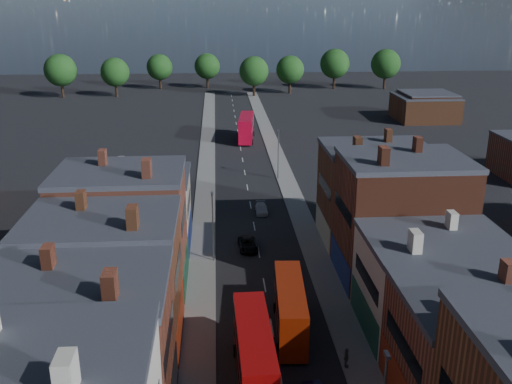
{
  "coord_description": "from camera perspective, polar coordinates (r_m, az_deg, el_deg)",
  "views": [
    {
      "loc": [
        -4.47,
        -28.01,
        27.87
      ],
      "look_at": [
        0.0,
        36.58,
        5.83
      ],
      "focal_mm": 40.0,
      "sensor_mm": 36.0,
      "label": 1
    }
  ],
  "objects": [
    {
      "name": "lamp_post_3",
      "position": [
        91.52,
        2.24,
        4.12
      ],
      "size": [
        0.25,
        0.7,
        8.12
      ],
      "color": "slate",
      "rests_on": "ground"
    },
    {
      "name": "car_2",
      "position": [
        66.89,
        -0.82,
        -5.25
      ],
      "size": [
        2.35,
        4.61,
        1.25
      ],
      "primitive_type": "imported",
      "rotation": [
        0.0,
        0.0,
        0.06
      ],
      "color": "black",
      "rests_on": "ground"
    },
    {
      "name": "bus_2",
      "position": [
        117.93,
        -0.97,
        6.49
      ],
      "size": [
        3.82,
        11.97,
        5.08
      ],
      "rotation": [
        0.0,
        0.0,
        -0.1
      ],
      "color": "red",
      "rests_on": "ground"
    },
    {
      "name": "pavement_east",
      "position": [
        83.54,
        3.81,
        -0.69
      ],
      "size": [
        3.0,
        200.0,
        0.12
      ],
      "primitive_type": "cube",
      "color": "gray",
      "rests_on": "ground"
    },
    {
      "name": "ped_3",
      "position": [
        47.38,
        9.02,
        -16.06
      ],
      "size": [
        0.63,
        1.07,
        1.71
      ],
      "primitive_type": "imported",
      "rotation": [
        0.0,
        0.0,
        1.39
      ],
      "color": "#5B564E",
      "rests_on": "pavement_east"
    },
    {
      "name": "bus_0",
      "position": [
        44.44,
        -0.18,
        -15.89
      ],
      "size": [
        2.98,
        11.13,
        4.79
      ],
      "rotation": [
        0.0,
        0.0,
        0.02
      ],
      "color": "#AA0909",
      "rests_on": "ground"
    },
    {
      "name": "car_3",
      "position": [
        78.06,
        0.55,
        -1.68
      ],
      "size": [
        1.6,
        3.93,
        1.14
      ],
      "primitive_type": "imported",
      "rotation": [
        0.0,
        0.0,
        -0.0
      ],
      "color": "silver",
      "rests_on": "ground"
    },
    {
      "name": "lamp_post_2",
      "position": [
        62.47,
        -4.35,
        -3.03
      ],
      "size": [
        0.25,
        0.7,
        8.12
      ],
      "color": "slate",
      "rests_on": "ground"
    },
    {
      "name": "bus_1",
      "position": [
        50.57,
        3.44,
        -11.49
      ],
      "size": [
        3.08,
        10.42,
        4.44
      ],
      "rotation": [
        0.0,
        0.0,
        -0.06
      ],
      "color": "#9D2208",
      "rests_on": "ground"
    },
    {
      "name": "pavement_west",
      "position": [
        82.84,
        -5.13,
        -0.9
      ],
      "size": [
        3.0,
        200.0,
        0.12
      ],
      "primitive_type": "cube",
      "color": "gray",
      "rests_on": "ground"
    }
  ]
}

